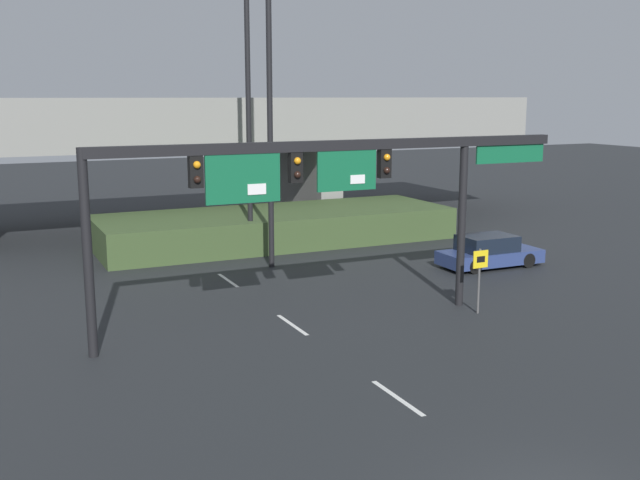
# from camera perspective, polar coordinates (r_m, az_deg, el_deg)

# --- Properties ---
(lane_markings) EXTENTS (0.14, 22.32, 0.01)m
(lane_markings) POSITION_cam_1_polar(r_m,az_deg,el_deg) (27.55, -4.85, -4.58)
(lane_markings) COLOR silver
(lane_markings) RESTS_ON ground
(signal_gantry) EXTENTS (16.36, 0.44, 5.97)m
(signal_gantry) POSITION_cam_1_polar(r_m,az_deg,el_deg) (23.72, 0.53, 4.93)
(signal_gantry) COLOR black
(signal_gantry) RESTS_ON ground
(speed_limit_sign) EXTENTS (0.60, 0.11, 2.26)m
(speed_limit_sign) POSITION_cam_1_polar(r_m,az_deg,el_deg) (26.03, 12.07, -2.36)
(speed_limit_sign) COLOR #4C4C4C
(speed_limit_sign) RESTS_ON ground
(highway_light_pole_near) EXTENTS (0.70, 0.36, 18.22)m
(highway_light_pole_near) POSITION_cam_1_polar(r_m,az_deg,el_deg) (32.03, -3.91, 14.73)
(highway_light_pole_near) COLOR black
(highway_light_pole_near) RESTS_ON ground
(highway_light_pole_far) EXTENTS (0.70, 0.36, 13.04)m
(highway_light_pole_far) POSITION_cam_1_polar(r_m,az_deg,el_deg) (34.78, -5.48, 10.12)
(highway_light_pole_far) COLOR black
(highway_light_pole_far) RESTS_ON ground
(overpass_bridge) EXTENTS (45.43, 9.18, 7.26)m
(overpass_bridge) POSITION_cam_1_polar(r_m,az_deg,el_deg) (42.96, -12.97, 7.70)
(overpass_bridge) COLOR gray
(overpass_bridge) RESTS_ON ground
(grass_embankment) EXTENTS (17.89, 6.06, 1.59)m
(grass_embankment) POSITION_cam_1_polar(r_m,az_deg,el_deg) (38.17, -3.36, 1.01)
(grass_embankment) COLOR #384C28
(grass_embankment) RESTS_ON ground
(parked_sedan_near_right) EXTENTS (4.56, 1.93, 1.41)m
(parked_sedan_near_right) POSITION_cam_1_polar(r_m,az_deg,el_deg) (33.44, 12.75, -0.91)
(parked_sedan_near_right) COLOR navy
(parked_sedan_near_right) RESTS_ON ground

